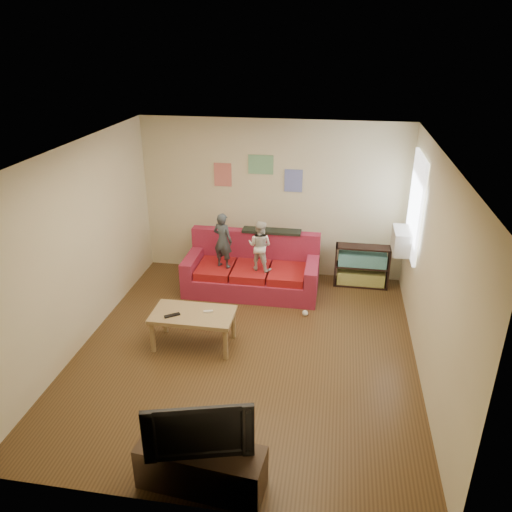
% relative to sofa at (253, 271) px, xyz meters
% --- Properties ---
extents(room_shell, '(4.52, 5.02, 2.72)m').
position_rel_sofa_xyz_m(room_shell, '(0.22, -1.78, 1.03)').
color(room_shell, brown).
rests_on(room_shell, ground).
extents(sofa, '(2.17, 1.00, 0.96)m').
position_rel_sofa_xyz_m(sofa, '(0.00, 0.00, 0.00)').
color(sofa, '#9C223F').
rests_on(sofa, ground).
extents(child_a, '(0.39, 0.32, 0.92)m').
position_rel_sofa_xyz_m(child_a, '(-0.45, -0.17, 0.59)').
color(child_a, '#323A41').
rests_on(child_a, sofa).
extents(child_b, '(0.47, 0.40, 0.82)m').
position_rel_sofa_xyz_m(child_b, '(0.15, -0.17, 0.55)').
color(child_b, silver).
rests_on(child_b, sofa).
extents(coffee_table, '(1.11, 0.61, 0.50)m').
position_rel_sofa_xyz_m(coffee_table, '(-0.51, -1.76, 0.11)').
color(coffee_table, '#A4875A').
rests_on(coffee_table, ground).
extents(remote, '(0.20, 0.17, 0.02)m').
position_rel_sofa_xyz_m(remote, '(-0.76, -1.88, 0.19)').
color(remote, black).
rests_on(remote, coffee_table).
extents(game_controller, '(0.13, 0.07, 0.03)m').
position_rel_sofa_xyz_m(game_controller, '(-0.31, -1.71, 0.19)').
color(game_controller, silver).
rests_on(game_controller, coffee_table).
extents(bookshelf, '(0.90, 0.27, 0.72)m').
position_rel_sofa_xyz_m(bookshelf, '(1.79, 0.42, 0.00)').
color(bookshelf, black).
rests_on(bookshelf, ground).
extents(window, '(0.04, 1.08, 1.48)m').
position_rel_sofa_xyz_m(window, '(2.44, -0.13, 1.32)').
color(window, white).
rests_on(window, room_shell).
extents(ac_unit, '(0.28, 0.55, 0.35)m').
position_rel_sofa_xyz_m(ac_unit, '(2.32, -0.13, 0.76)').
color(ac_unit, '#B7B2A3').
rests_on(ac_unit, window).
extents(artwork_left, '(0.30, 0.01, 0.40)m').
position_rel_sofa_xyz_m(artwork_left, '(-0.63, 0.71, 1.43)').
color(artwork_left, '#D87266').
rests_on(artwork_left, room_shell).
extents(artwork_center, '(0.42, 0.01, 0.32)m').
position_rel_sofa_xyz_m(artwork_center, '(0.02, 0.71, 1.63)').
color(artwork_center, '#72B27F').
rests_on(artwork_center, room_shell).
extents(artwork_right, '(0.30, 0.01, 0.38)m').
position_rel_sofa_xyz_m(artwork_right, '(0.57, 0.71, 1.38)').
color(artwork_right, '#727FCC').
rests_on(artwork_right, room_shell).
extents(file_box, '(0.45, 0.34, 0.31)m').
position_rel_sofa_xyz_m(file_box, '(0.84, -0.17, -0.16)').
color(file_box, beige).
rests_on(file_box, ground).
extents(tv_stand, '(1.23, 0.52, 0.45)m').
position_rel_sofa_xyz_m(tv_stand, '(0.21, -4.03, -0.10)').
color(tv_stand, '#3A291C').
rests_on(tv_stand, ground).
extents(television, '(0.98, 0.38, 0.57)m').
position_rel_sofa_xyz_m(television, '(0.21, -4.03, 0.41)').
color(television, black).
rests_on(television, tv_stand).
extents(tissue, '(0.11, 0.11, 0.09)m').
position_rel_sofa_xyz_m(tissue, '(0.94, -0.75, -0.28)').
color(tissue, white).
rests_on(tissue, ground).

